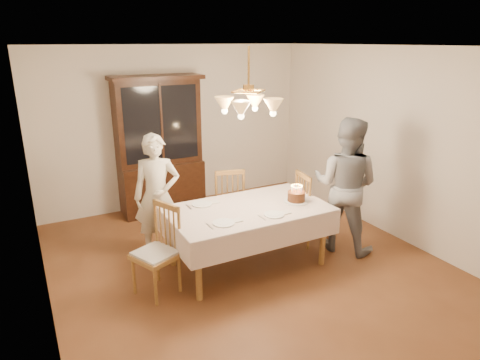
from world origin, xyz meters
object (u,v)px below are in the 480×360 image
chair_far_side (228,204)px  elderly_woman (157,196)px  dining_table (248,214)px  china_hutch (160,148)px  birthday_cake (296,197)px

chair_far_side → elderly_woman: size_ratio=0.63×
dining_table → china_hutch: china_hutch is taller
elderly_woman → birthday_cake: 1.74m
dining_table → elderly_woman: (-0.87, 0.79, 0.11)m
chair_far_side → elderly_woman: bearing=-171.9°
china_hutch → birthday_cake: china_hutch is taller
dining_table → china_hutch: size_ratio=0.88×
dining_table → elderly_woman: elderly_woman is taller
china_hutch → birthday_cake: size_ratio=7.20×
elderly_woman → birthday_cake: elderly_woman is taller
elderly_woman → chair_far_side: bearing=27.3°
elderly_woman → birthday_cake: size_ratio=5.30×
dining_table → birthday_cake: (0.63, -0.10, 0.14)m
dining_table → elderly_woman: bearing=137.6°
dining_table → birthday_cake: 0.65m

